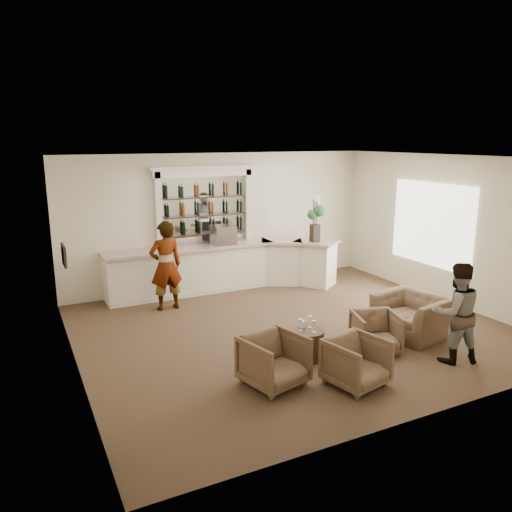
{
  "coord_description": "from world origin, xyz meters",
  "views": [
    {
      "loc": [
        -4.72,
        -7.89,
        3.65
      ],
      "look_at": [
        -0.36,
        0.9,
        1.32
      ],
      "focal_mm": 35.0,
      "sensor_mm": 36.0,
      "label": 1
    }
  ],
  "objects_px": {
    "cocktail_table": "(307,344)",
    "armchair_center": "(356,362)",
    "armchair_far": "(411,316)",
    "flower_vase": "(315,216)",
    "guest": "(456,313)",
    "armchair_right": "(376,332)",
    "sommelier": "(166,266)",
    "armchair_left": "(274,360)",
    "bar_counter": "(225,267)",
    "espresso_machine": "(223,235)"
  },
  "relations": [
    {
      "from": "flower_vase",
      "to": "armchair_center",
      "type": "bearing_deg",
      "value": -115.78
    },
    {
      "from": "cocktail_table",
      "to": "armchair_center",
      "type": "distance_m",
      "value": 1.16
    },
    {
      "from": "armchair_left",
      "to": "armchair_right",
      "type": "relative_size",
      "value": 1.13
    },
    {
      "from": "sommelier",
      "to": "armchair_left",
      "type": "xyz_separation_m",
      "value": [
        0.45,
        -4.07,
        -0.58
      ]
    },
    {
      "from": "bar_counter",
      "to": "armchair_left",
      "type": "relative_size",
      "value": 6.61
    },
    {
      "from": "armchair_far",
      "to": "armchair_center",
      "type": "bearing_deg",
      "value": -74.24
    },
    {
      "from": "bar_counter",
      "to": "cocktail_table",
      "type": "distance_m",
      "value": 4.25
    },
    {
      "from": "cocktail_table",
      "to": "flower_vase",
      "type": "height_order",
      "value": "flower_vase"
    },
    {
      "from": "bar_counter",
      "to": "guest",
      "type": "height_order",
      "value": "guest"
    },
    {
      "from": "armchair_far",
      "to": "espresso_machine",
      "type": "bearing_deg",
      "value": -166.36
    },
    {
      "from": "armchair_left",
      "to": "flower_vase",
      "type": "height_order",
      "value": "flower_vase"
    },
    {
      "from": "sommelier",
      "to": "espresso_machine",
      "type": "relative_size",
      "value": 3.68
    },
    {
      "from": "cocktail_table",
      "to": "armchair_left",
      "type": "relative_size",
      "value": 0.67
    },
    {
      "from": "bar_counter",
      "to": "cocktail_table",
      "type": "xyz_separation_m",
      "value": [
        -0.29,
        -4.23,
        -0.32
      ]
    },
    {
      "from": "bar_counter",
      "to": "guest",
      "type": "xyz_separation_m",
      "value": [
        1.83,
        -5.4,
        0.28
      ]
    },
    {
      "from": "flower_vase",
      "to": "armchair_right",
      "type": "bearing_deg",
      "value": -107.12
    },
    {
      "from": "armchair_right",
      "to": "armchair_center",
      "type": "bearing_deg",
      "value": -123.51
    },
    {
      "from": "cocktail_table",
      "to": "armchair_right",
      "type": "xyz_separation_m",
      "value": [
        1.24,
        -0.27,
        0.1
      ]
    },
    {
      "from": "bar_counter",
      "to": "armchair_left",
      "type": "bearing_deg",
      "value": -104.52
    },
    {
      "from": "flower_vase",
      "to": "guest",
      "type": "bearing_deg",
      "value": -93.58
    },
    {
      "from": "espresso_machine",
      "to": "flower_vase",
      "type": "bearing_deg",
      "value": -17.98
    },
    {
      "from": "cocktail_table",
      "to": "armchair_center",
      "type": "xyz_separation_m",
      "value": [
        0.15,
        -1.14,
        0.12
      ]
    },
    {
      "from": "flower_vase",
      "to": "sommelier",
      "type": "bearing_deg",
      "value": -179.12
    },
    {
      "from": "guest",
      "to": "armchair_far",
      "type": "relative_size",
      "value": 1.42
    },
    {
      "from": "cocktail_table",
      "to": "guest",
      "type": "bearing_deg",
      "value": -28.98
    },
    {
      "from": "sommelier",
      "to": "guest",
      "type": "relative_size",
      "value": 1.15
    },
    {
      "from": "sommelier",
      "to": "cocktail_table",
      "type": "bearing_deg",
      "value": 109.46
    },
    {
      "from": "guest",
      "to": "armchair_left",
      "type": "xyz_separation_m",
      "value": [
        -3.08,
        0.59,
        -0.46
      ]
    },
    {
      "from": "armchair_right",
      "to": "sommelier",
      "type": "bearing_deg",
      "value": 142.89
    },
    {
      "from": "bar_counter",
      "to": "flower_vase",
      "type": "height_order",
      "value": "flower_vase"
    },
    {
      "from": "bar_counter",
      "to": "armchair_right",
      "type": "distance_m",
      "value": 4.6
    },
    {
      "from": "sommelier",
      "to": "bar_counter",
      "type": "bearing_deg",
      "value": -158.91
    },
    {
      "from": "sommelier",
      "to": "armchair_far",
      "type": "bearing_deg",
      "value": 133.92
    },
    {
      "from": "armchair_far",
      "to": "bar_counter",
      "type": "bearing_deg",
      "value": -166.84
    },
    {
      "from": "bar_counter",
      "to": "cocktail_table",
      "type": "height_order",
      "value": "bar_counter"
    },
    {
      "from": "bar_counter",
      "to": "armchair_left",
      "type": "height_order",
      "value": "bar_counter"
    },
    {
      "from": "guest",
      "to": "armchair_center",
      "type": "height_order",
      "value": "guest"
    },
    {
      "from": "guest",
      "to": "armchair_far",
      "type": "height_order",
      "value": "guest"
    },
    {
      "from": "armchair_center",
      "to": "espresso_machine",
      "type": "bearing_deg",
      "value": 76.68
    },
    {
      "from": "guest",
      "to": "flower_vase",
      "type": "bearing_deg",
      "value": -75.82
    },
    {
      "from": "cocktail_table",
      "to": "armchair_left",
      "type": "xyz_separation_m",
      "value": [
        -0.95,
        -0.58,
        0.14
      ]
    },
    {
      "from": "sommelier",
      "to": "armchair_far",
      "type": "distance_m",
      "value": 5.13
    },
    {
      "from": "bar_counter",
      "to": "armchair_center",
      "type": "distance_m",
      "value": 5.38
    },
    {
      "from": "guest",
      "to": "armchair_center",
      "type": "relative_size",
      "value": 2.08
    },
    {
      "from": "guest",
      "to": "sommelier",
      "type": "bearing_deg",
      "value": -35.2
    },
    {
      "from": "cocktail_table",
      "to": "armchair_left",
      "type": "height_order",
      "value": "armchair_left"
    },
    {
      "from": "armchair_right",
      "to": "espresso_machine",
      "type": "bearing_deg",
      "value": 120.26
    },
    {
      "from": "armchair_right",
      "to": "flower_vase",
      "type": "xyz_separation_m",
      "value": [
        1.18,
        3.82,
        1.44
      ]
    },
    {
      "from": "armchair_far",
      "to": "flower_vase",
      "type": "relative_size",
      "value": 1.03
    },
    {
      "from": "guest",
      "to": "armchair_left",
      "type": "distance_m",
      "value": 3.17
    }
  ]
}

